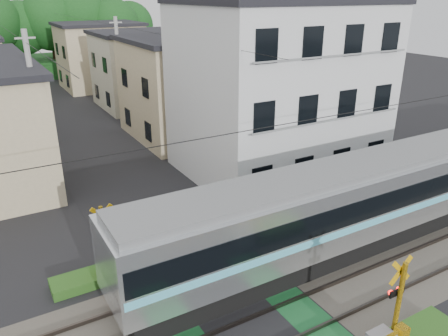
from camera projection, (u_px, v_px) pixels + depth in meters
ground at (234, 313)px, 13.95m from camera, size 120.00×120.00×0.00m
track_bed at (234, 312)px, 13.94m from camera, size 120.00×120.00×0.14m
crossing_signal_far at (118, 261)px, 15.42m from camera, size 4.74×0.65×3.09m
apartment_block at (278, 89)px, 23.79m from camera, size 10.20×8.36×9.30m
houses_row at (63, 80)px, 33.67m from camera, size 22.07×31.35×6.80m
tree_hill at (7, 31)px, 50.08m from camera, size 40.00×13.08×11.82m
catenary at (380, 171)px, 15.39m from camera, size 60.00×5.04×7.00m
utility_poles at (51, 77)px, 30.41m from camera, size 7.90×42.00×8.00m
pedestrian at (41, 97)px, 39.06m from camera, size 0.71×0.59×1.67m
weed_patches at (281, 292)px, 14.63m from camera, size 10.25×8.80×0.40m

